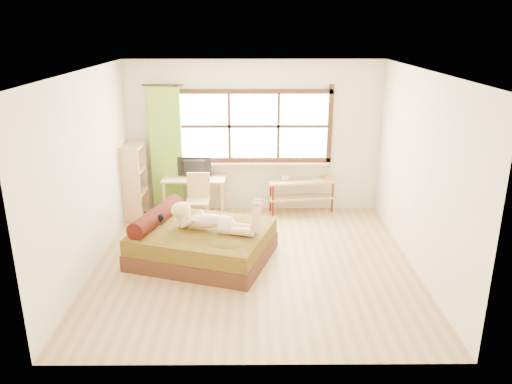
{
  "coord_description": "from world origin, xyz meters",
  "views": [
    {
      "loc": [
        -0.02,
        -6.46,
        3.27
      ],
      "look_at": [
        0.02,
        0.2,
        1.01
      ],
      "focal_mm": 35.0,
      "sensor_mm": 36.0,
      "label": 1
    }
  ],
  "objects_px": {
    "kitten": "(153,219)",
    "desk": "(194,183)",
    "chair": "(198,196)",
    "bed": "(200,242)",
    "bookshelf": "(135,181)",
    "pipe_shelf": "(302,189)",
    "woman": "(212,212)"
  },
  "relations": [
    {
      "from": "kitten",
      "to": "chair",
      "type": "bearing_deg",
      "value": 86.38
    },
    {
      "from": "pipe_shelf",
      "to": "bookshelf",
      "type": "relative_size",
      "value": 0.94
    },
    {
      "from": "woman",
      "to": "chair",
      "type": "relative_size",
      "value": 1.51
    },
    {
      "from": "bookshelf",
      "to": "pipe_shelf",
      "type": "bearing_deg",
      "value": 6.31
    },
    {
      "from": "kitten",
      "to": "desk",
      "type": "height_order",
      "value": "same"
    },
    {
      "from": "woman",
      "to": "desk",
      "type": "height_order",
      "value": "woman"
    },
    {
      "from": "kitten",
      "to": "chair",
      "type": "relative_size",
      "value": 0.32
    },
    {
      "from": "kitten",
      "to": "desk",
      "type": "distance_m",
      "value": 1.73
    },
    {
      "from": "bed",
      "to": "chair",
      "type": "bearing_deg",
      "value": 114.43
    },
    {
      "from": "woman",
      "to": "pipe_shelf",
      "type": "xyz_separation_m",
      "value": [
        1.47,
        1.95,
        -0.31
      ]
    },
    {
      "from": "bed",
      "to": "woman",
      "type": "relative_size",
      "value": 1.71
    },
    {
      "from": "bed",
      "to": "kitten",
      "type": "relative_size",
      "value": 7.97
    },
    {
      "from": "bed",
      "to": "kitten",
      "type": "bearing_deg",
      "value": -169.57
    },
    {
      "from": "bed",
      "to": "desk",
      "type": "xyz_separation_m",
      "value": [
        -0.27,
        1.77,
        0.35
      ]
    },
    {
      "from": "bed",
      "to": "kitten",
      "type": "distance_m",
      "value": 0.75
    },
    {
      "from": "kitten",
      "to": "bookshelf",
      "type": "xyz_separation_m",
      "value": [
        -0.61,
        1.56,
        0.09
      ]
    },
    {
      "from": "bed",
      "to": "woman",
      "type": "bearing_deg",
      "value": -0.59
    },
    {
      "from": "kitten",
      "to": "chair",
      "type": "height_order",
      "value": "chair"
    },
    {
      "from": "woman",
      "to": "pipe_shelf",
      "type": "height_order",
      "value": "woman"
    },
    {
      "from": "desk",
      "to": "bookshelf",
      "type": "distance_m",
      "value": 1.03
    },
    {
      "from": "pipe_shelf",
      "to": "bed",
      "type": "bearing_deg",
      "value": -139.98
    },
    {
      "from": "chair",
      "to": "pipe_shelf",
      "type": "bearing_deg",
      "value": 17.06
    },
    {
      "from": "bed",
      "to": "woman",
      "type": "height_order",
      "value": "woman"
    },
    {
      "from": "woman",
      "to": "chair",
      "type": "bearing_deg",
      "value": 121.51
    },
    {
      "from": "bookshelf",
      "to": "kitten",
      "type": "bearing_deg",
      "value": -66.91
    },
    {
      "from": "woman",
      "to": "bookshelf",
      "type": "bearing_deg",
      "value": 148.53
    },
    {
      "from": "pipe_shelf",
      "to": "kitten",
      "type": "bearing_deg",
      "value": -150.99
    },
    {
      "from": "chair",
      "to": "bookshelf",
      "type": "distance_m",
      "value": 1.17
    },
    {
      "from": "woman",
      "to": "desk",
      "type": "bearing_deg",
      "value": 121.84
    },
    {
      "from": "desk",
      "to": "woman",
      "type": "bearing_deg",
      "value": -73.85
    },
    {
      "from": "bed",
      "to": "chair",
      "type": "relative_size",
      "value": 2.58
    },
    {
      "from": "desk",
      "to": "bookshelf",
      "type": "xyz_separation_m",
      "value": [
        -1.02,
        -0.12,
        0.07
      ]
    }
  ]
}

